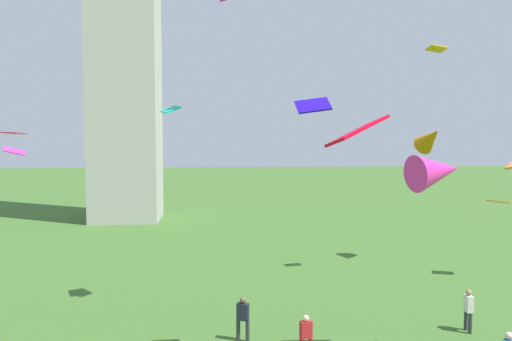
# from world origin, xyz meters

# --- Properties ---
(person_1) EXTENTS (0.27, 0.54, 1.75)m
(person_1) POSITION_xyz_m (10.22, 20.47, 0.99)
(person_1) COLOR #2D3338
(person_1) RESTS_ON ground_plane
(person_2) EXTENTS (0.52, 0.40, 1.75)m
(person_2) POSITION_xyz_m (1.02, 20.14, 0.99)
(person_2) COLOR #2D3338
(person_2) RESTS_ON ground_plane
(person_3) EXTENTS (0.49, 0.33, 1.61)m
(person_3) POSITION_xyz_m (3.20, 18.33, 0.91)
(person_3) COLOR red
(person_3) RESTS_ON ground_plane
(kite_flying_0) EXTENTS (1.03, 1.22, 0.43)m
(kite_flying_0) POSITION_xyz_m (-2.00, 24.11, 9.12)
(kite_flying_0) COLOR #0EC3A0
(kite_flying_1) EXTENTS (1.19, 1.06, 0.13)m
(kite_flying_1) POSITION_xyz_m (-9.37, 25.58, 8.06)
(kite_flying_1) COLOR red
(kite_flying_3) EXTENTS (1.71, 2.35, 1.96)m
(kite_flying_3) POSITION_xyz_m (12.81, 31.26, 7.72)
(kite_flying_3) COLOR #B57207
(kite_flying_4) EXTENTS (1.27, 1.04, 0.29)m
(kite_flying_4) POSITION_xyz_m (15.41, 28.05, 4.29)
(kite_flying_4) COLOR #C46F1F
(kite_flying_5) EXTENTS (1.14, 0.88, 0.35)m
(kite_flying_5) POSITION_xyz_m (11.68, 27.89, 12.51)
(kite_flying_5) COLOR orange
(kite_flying_8) EXTENTS (1.30, 1.17, 0.55)m
(kite_flying_8) POSITION_xyz_m (-11.39, 31.02, 7.04)
(kite_flying_8) COLOR #EC30B6
(kite_flying_9) EXTENTS (2.20, 1.78, 1.45)m
(kite_flying_9) POSITION_xyz_m (7.56, 17.58, 6.80)
(kite_flying_9) COLOR #E72C9E
(kite_flying_10) EXTENTS (1.16, 0.69, 0.60)m
(kite_flying_10) POSITION_xyz_m (3.19, 17.23, 9.00)
(kite_flying_10) COLOR #220BB4
(kite_flying_11) EXTENTS (1.76, 1.63, 0.96)m
(kite_flying_11) POSITION_xyz_m (4.01, 14.76, 8.16)
(kite_flying_11) COLOR red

